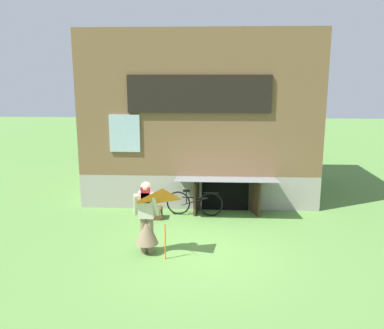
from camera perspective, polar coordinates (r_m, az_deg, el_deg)
ground_plane at (r=9.69m, az=0.28°, el=-11.92°), size 60.00×60.00×0.00m
log_house at (r=14.31m, az=1.31°, el=7.00°), size 7.23×5.96×5.29m
person at (r=9.37m, az=-6.34°, el=-8.18°), size 0.61×0.53×1.68m
kite at (r=8.64m, az=-4.11°, el=-5.75°), size 0.94×0.94×1.57m
bicycle_black at (r=11.86m, az=0.34°, el=-5.40°), size 1.64×0.18×0.75m
wooden_crate at (r=11.72m, az=-5.30°, el=-6.73°), size 0.44×0.37×0.32m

